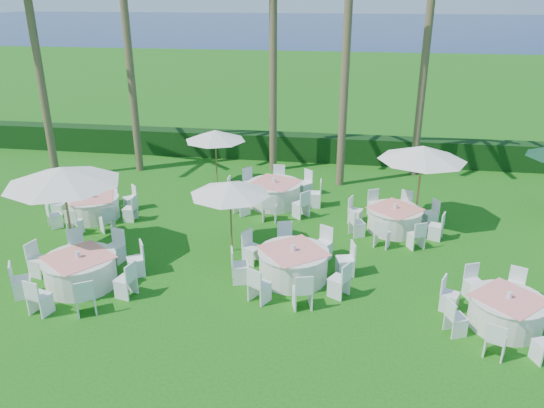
{
  "coord_description": "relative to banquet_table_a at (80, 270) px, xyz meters",
  "views": [
    {
      "loc": [
        2.4,
        -12.17,
        7.53
      ],
      "look_at": [
        0.04,
        3.0,
        1.3
      ],
      "focal_mm": 35.0,
      "sensor_mm": 36.0,
      "label": 1
    }
  ],
  "objects": [
    {
      "name": "palm_a",
      "position": [
        -2.26,
        9.77,
        4.78
      ],
      "size": [
        4.4,
        4.17,
        9.53
      ],
      "color": "brown",
      "rests_on": "ground"
    },
    {
      "name": "umbrella_c",
      "position": [
        1.74,
        8.09,
        1.74
      ],
      "size": [
        2.42,
        2.42,
        2.4
      ],
      "color": "brown",
      "rests_on": "ground"
    },
    {
      "name": "umbrella_d",
      "position": [
        9.4,
        5.56,
        2.11
      ],
      "size": [
        2.91,
        2.91,
        2.8
      ],
      "color": "brown",
      "rests_on": "ground"
    },
    {
      "name": "banquet_table_b",
      "position": [
        5.67,
        1.26,
        0.0
      ],
      "size": [
        3.42,
        3.42,
        1.03
      ],
      "color": "silver",
      "rests_on": "ground"
    },
    {
      "name": "banquet_table_a",
      "position": [
        0.0,
        0.0,
        0.0
      ],
      "size": [
        3.41,
        3.41,
        1.02
      ],
      "color": "silver",
      "rests_on": "ground"
    },
    {
      "name": "palm_d",
      "position": [
        9.82,
        11.04,
        4.13
      ],
      "size": [
        4.4,
        4.16,
        8.26
      ],
      "color": "brown",
      "rests_on": "ground"
    },
    {
      "name": "palm_f",
      "position": [
        -5.46,
        8.28,
        4.15
      ],
      "size": [
        4.15,
        4.4,
        8.31
      ],
      "color": "brown",
      "rests_on": "ground"
    },
    {
      "name": "palm_c",
      "position": [
        6.68,
        9.25,
        5.1
      ],
      "size": [
        4.4,
        4.02,
        10.15
      ],
      "color": "brown",
      "rests_on": "ground"
    },
    {
      "name": "banquet_table_d",
      "position": [
        -1.77,
        4.38,
        -0.04
      ],
      "size": [
        3.1,
        3.1,
        0.94
      ],
      "color": "silver",
      "rests_on": "ground"
    },
    {
      "name": "banquet_table_c",
      "position": [
        10.97,
        -0.22,
        -0.04
      ],
      "size": [
        3.0,
        3.0,
        0.94
      ],
      "color": "silver",
      "rests_on": "ground"
    },
    {
      "name": "ocean",
      "position": [
        4.69,
        102.48,
        -0.45
      ],
      "size": [
        260.0,
        260.0,
        0.0
      ],
      "primitive_type": "plane",
      "color": "#07114B",
      "rests_on": "ground"
    },
    {
      "name": "umbrella_b",
      "position": [
        3.6,
        2.64,
        1.62
      ],
      "size": [
        2.43,
        2.43,
        2.27
      ],
      "color": "brown",
      "rests_on": "ground"
    },
    {
      "name": "umbrella_a",
      "position": [
        -0.98,
        1.42,
        2.19
      ],
      "size": [
        3.28,
        3.28,
        2.89
      ],
      "color": "brown",
      "rests_on": "ground"
    },
    {
      "name": "palm_b",
      "position": [
        3.65,
        10.71,
        4.1
      ],
      "size": [
        4.12,
        4.4,
        8.2
      ],
      "color": "brown",
      "rests_on": "ground"
    },
    {
      "name": "hedge",
      "position": [
        4.69,
        12.48,
        0.15
      ],
      "size": [
        34.0,
        1.0,
        1.2
      ],
      "primitive_type": "cube",
      "color": "black",
      "rests_on": "ground"
    },
    {
      "name": "banquet_table_f",
      "position": [
        8.64,
        4.94,
        -0.03
      ],
      "size": [
        3.13,
        3.13,
        0.96
      ],
      "color": "silver",
      "rests_on": "ground"
    },
    {
      "name": "banquet_table_e",
      "position": [
        4.33,
        6.63,
        0.01
      ],
      "size": [
        3.5,
        3.5,
        1.05
      ],
      "color": "silver",
      "rests_on": "ground"
    },
    {
      "name": "ground",
      "position": [
        4.69,
        0.48,
        -0.45
      ],
      "size": [
        120.0,
        120.0,
        0.0
      ],
      "primitive_type": "plane",
      "color": "#185C0F",
      "rests_on": "ground"
    }
  ]
}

